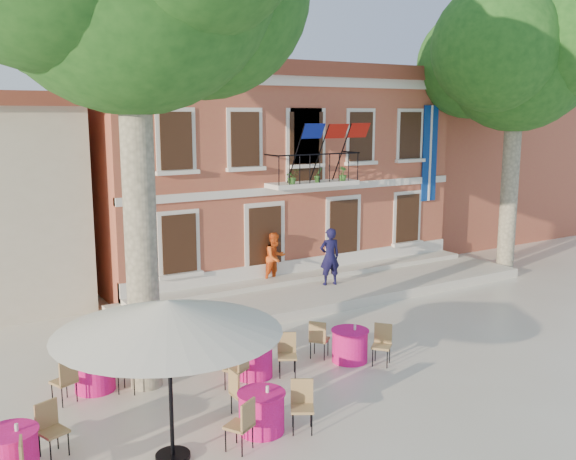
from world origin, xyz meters
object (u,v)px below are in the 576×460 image
at_px(pedestrian_orange, 275,258).
at_px(cafe_table_3, 95,371).
at_px(cafe_table_1, 262,410).
at_px(pedestrian_navy, 330,257).
at_px(cafe_table_2, 11,451).
at_px(plane_tree_east, 518,59).
at_px(patio_umbrella, 168,317).
at_px(cafe_table_0, 254,358).
at_px(cafe_table_4, 350,344).

xyz_separation_m(pedestrian_orange, cafe_table_3, (-7.19, -4.63, -0.71)).
relative_size(pedestrian_orange, cafe_table_1, 0.89).
distance_m(pedestrian_navy, cafe_table_2, 12.21).
xyz_separation_m(plane_tree_east, pedestrian_navy, (-7.53, 0.81, -6.49)).
bearing_deg(pedestrian_orange, cafe_table_3, -158.40).
relative_size(patio_umbrella, cafe_table_2, 2.05).
bearing_deg(cafe_table_0, cafe_table_2, -164.70).
xyz_separation_m(plane_tree_east, cafe_table_3, (-16.08, -2.64, -7.29)).
height_order(plane_tree_east, cafe_table_3, plane_tree_east).
bearing_deg(cafe_table_3, pedestrian_orange, 32.75).
relative_size(cafe_table_0, cafe_table_1, 1.00).
relative_size(cafe_table_0, cafe_table_2, 1.02).
relative_size(cafe_table_2, cafe_table_4, 1.06).
height_order(patio_umbrella, cafe_table_1, patio_umbrella).
xyz_separation_m(plane_tree_east, cafe_table_0, (-12.86, -3.78, -7.29)).
height_order(pedestrian_navy, cafe_table_3, pedestrian_navy).
bearing_deg(patio_umbrella, plane_tree_east, 21.24).
xyz_separation_m(cafe_table_2, cafe_table_4, (7.63, 1.02, -0.01)).
bearing_deg(cafe_table_4, cafe_table_3, 164.49).
distance_m(cafe_table_0, cafe_table_3, 3.41).
height_order(cafe_table_0, cafe_table_4, same).
xyz_separation_m(cafe_table_1, cafe_table_4, (3.47, 1.90, -0.01)).
relative_size(pedestrian_navy, cafe_table_2, 1.02).
distance_m(cafe_table_3, cafe_table_4, 5.80).
bearing_deg(cafe_table_0, patio_umbrella, -140.75).
distance_m(cafe_table_2, cafe_table_4, 7.70).
relative_size(patio_umbrella, pedestrian_navy, 2.02).
bearing_deg(cafe_table_2, cafe_table_4, 7.63).
distance_m(plane_tree_east, cafe_table_2, 20.22).
height_order(plane_tree_east, patio_umbrella, plane_tree_east).
xyz_separation_m(cafe_table_0, cafe_table_1, (-1.10, -2.31, 0.00)).
bearing_deg(patio_umbrella, cafe_table_0, 39.25).
bearing_deg(patio_umbrella, cafe_table_3, 96.05).
distance_m(plane_tree_east, cafe_table_0, 15.26).
height_order(plane_tree_east, pedestrian_navy, plane_tree_east).
xyz_separation_m(patio_umbrella, pedestrian_navy, (8.19, 6.92, -1.28)).
height_order(cafe_table_0, cafe_table_3, same).
relative_size(plane_tree_east, cafe_table_0, 5.59).
distance_m(pedestrian_navy, cafe_table_4, 5.87).
height_order(plane_tree_east, cafe_table_0, plane_tree_east).
relative_size(cafe_table_0, cafe_table_4, 1.08).
bearing_deg(cafe_table_2, pedestrian_navy, 29.65).
distance_m(pedestrian_orange, cafe_table_1, 9.56).
distance_m(cafe_table_1, cafe_table_2, 4.25).
relative_size(pedestrian_orange, cafe_table_3, 0.90).
height_order(plane_tree_east, pedestrian_orange, plane_tree_east).
xyz_separation_m(cafe_table_0, cafe_table_2, (-5.26, -1.44, 0.00)).
distance_m(pedestrian_orange, cafe_table_2, 11.73).
bearing_deg(cafe_table_3, patio_umbrella, -83.95).
height_order(cafe_table_2, cafe_table_3, same).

